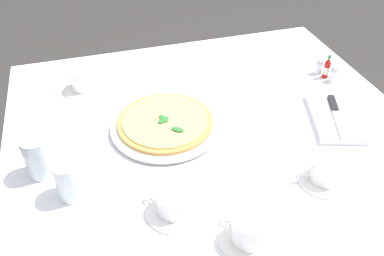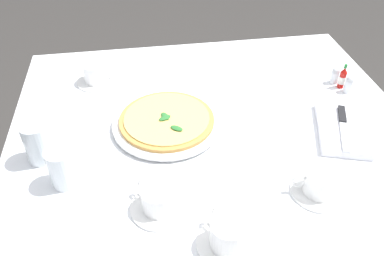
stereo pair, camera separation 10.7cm
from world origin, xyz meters
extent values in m
cube|color=white|center=(0.00, 0.00, 0.74)|extent=(1.13, 1.13, 0.02)
cube|color=white|center=(0.00, -0.56, 0.59)|extent=(1.13, 0.01, 0.28)
cube|color=white|center=(-0.56, 0.00, 0.59)|extent=(0.01, 1.13, 0.28)
cylinder|color=brown|center=(-0.47, -0.47, 0.37)|extent=(0.06, 0.06, 0.73)
cylinder|color=brown|center=(-0.47, 0.47, 0.37)|extent=(0.06, 0.06, 0.73)
cylinder|color=white|center=(-0.09, -0.13, 0.76)|extent=(0.18, 0.18, 0.01)
cylinder|color=white|center=(-0.09, -0.13, 0.77)|extent=(0.30, 0.30, 0.01)
cylinder|color=#C68E47|center=(-0.09, -0.13, 0.78)|extent=(0.27, 0.27, 0.01)
cylinder|color=#EAC66B|center=(-0.09, -0.13, 0.78)|extent=(0.24, 0.24, 0.00)
ellipsoid|color=#2D7533|center=(-0.08, -0.13, 0.79)|extent=(0.03, 0.04, 0.01)
ellipsoid|color=#2D7533|center=(-0.09, -0.13, 0.79)|extent=(0.04, 0.03, 0.01)
ellipsoid|color=#2D7533|center=(-0.03, -0.11, 0.79)|extent=(0.04, 0.04, 0.01)
cylinder|color=white|center=(0.21, 0.19, 0.76)|extent=(0.13, 0.13, 0.01)
cylinder|color=white|center=(0.21, 0.19, 0.78)|extent=(0.08, 0.08, 0.05)
torus|color=white|center=(0.20, 0.14, 0.79)|extent=(0.01, 0.04, 0.03)
cylinder|color=black|center=(0.21, 0.19, 0.81)|extent=(0.07, 0.07, 0.00)
cylinder|color=white|center=(0.20, -0.18, 0.76)|extent=(0.13, 0.13, 0.01)
cylinder|color=white|center=(0.20, -0.18, 0.79)|extent=(0.08, 0.08, 0.06)
torus|color=white|center=(0.16, -0.21, 0.79)|extent=(0.03, 0.03, 0.03)
cylinder|color=black|center=(0.20, -0.18, 0.81)|extent=(0.07, 0.07, 0.00)
cylinder|color=white|center=(0.32, -0.05, 0.76)|extent=(0.13, 0.13, 0.01)
cylinder|color=white|center=(0.32, -0.05, 0.79)|extent=(0.08, 0.08, 0.06)
torus|color=white|center=(0.27, -0.06, 0.79)|extent=(0.04, 0.02, 0.03)
cylinder|color=black|center=(0.32, -0.05, 0.82)|extent=(0.07, 0.07, 0.00)
cylinder|color=white|center=(-0.35, -0.33, 0.76)|extent=(0.13, 0.13, 0.01)
cylinder|color=white|center=(-0.35, -0.33, 0.79)|extent=(0.08, 0.08, 0.06)
torus|color=white|center=(-0.36, -0.28, 0.79)|extent=(0.01, 0.04, 0.03)
cylinder|color=black|center=(-0.35, -0.33, 0.82)|extent=(0.07, 0.07, 0.00)
cylinder|color=white|center=(0.09, -0.39, 0.80)|extent=(0.07, 0.07, 0.10)
cylinder|color=silver|center=(0.09, -0.39, 0.79)|extent=(0.06, 0.06, 0.07)
cylinder|color=white|center=(-0.01, -0.46, 0.81)|extent=(0.07, 0.07, 0.11)
cylinder|color=silver|center=(-0.01, -0.46, 0.78)|extent=(0.06, 0.06, 0.06)
cube|color=white|center=(0.01, 0.35, 0.76)|extent=(0.25, 0.19, 0.02)
cube|color=silver|center=(0.06, 0.33, 0.78)|extent=(0.12, 0.06, 0.01)
cube|color=black|center=(-0.03, 0.36, 0.78)|extent=(0.08, 0.04, 0.01)
cylinder|color=#B7140F|center=(-0.20, 0.44, 0.78)|extent=(0.02, 0.02, 0.05)
cylinder|color=white|center=(-0.20, 0.44, 0.78)|extent=(0.02, 0.02, 0.02)
cone|color=#B7140F|center=(-0.20, 0.44, 0.82)|extent=(0.02, 0.02, 0.02)
cylinder|color=#1E722D|center=(-0.20, 0.44, 0.83)|extent=(0.01, 0.01, 0.01)
cylinder|color=white|center=(-0.17, 0.45, 0.77)|extent=(0.03, 0.03, 0.04)
cylinder|color=white|center=(-0.17, 0.45, 0.77)|extent=(0.02, 0.02, 0.03)
sphere|color=silver|center=(-0.17, 0.45, 0.80)|extent=(0.02, 0.02, 0.02)
cylinder|color=white|center=(-0.23, 0.43, 0.77)|extent=(0.03, 0.03, 0.04)
cylinder|color=#38332D|center=(-0.23, 0.43, 0.77)|extent=(0.02, 0.02, 0.03)
sphere|color=silver|center=(-0.23, 0.43, 0.80)|extent=(0.02, 0.02, 0.02)
camera|label=1|loc=(0.75, -0.30, 1.45)|focal=36.60mm
camera|label=2|loc=(0.77, -0.19, 1.45)|focal=36.60mm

